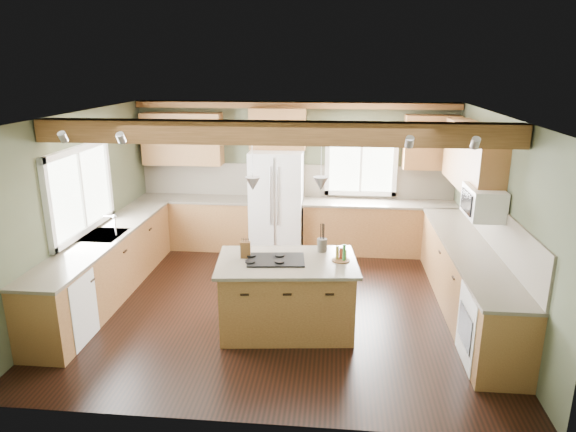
# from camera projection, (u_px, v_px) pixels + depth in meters

# --- Properties ---
(floor) EXTENTS (5.60, 5.60, 0.00)m
(floor) POSITION_uv_depth(u_px,v_px,m) (281.00, 304.00, 7.17)
(floor) COLOR black
(floor) RESTS_ON ground
(ceiling) EXTENTS (5.60, 5.60, 0.00)m
(ceiling) POSITION_uv_depth(u_px,v_px,m) (280.00, 115.00, 6.43)
(ceiling) COLOR silver
(ceiling) RESTS_ON wall_back
(wall_back) EXTENTS (5.60, 0.00, 5.60)m
(wall_back) POSITION_uv_depth(u_px,v_px,m) (296.00, 175.00, 9.19)
(wall_back) COLOR #424833
(wall_back) RESTS_ON ground
(wall_left) EXTENTS (0.00, 5.00, 5.00)m
(wall_left) POSITION_uv_depth(u_px,v_px,m) (79.00, 209.00, 7.06)
(wall_left) COLOR #424833
(wall_left) RESTS_ON ground
(wall_right) EXTENTS (0.00, 5.00, 5.00)m
(wall_right) POSITION_uv_depth(u_px,v_px,m) (498.00, 221.00, 6.54)
(wall_right) COLOR #424833
(wall_right) RESTS_ON ground
(ceiling_beam) EXTENTS (5.55, 0.26, 0.26)m
(ceiling_beam) POSITION_uv_depth(u_px,v_px,m) (273.00, 133.00, 5.82)
(ceiling_beam) COLOR #4C2E15
(ceiling_beam) RESTS_ON ceiling
(soffit_trim) EXTENTS (5.55, 0.20, 0.10)m
(soffit_trim) POSITION_uv_depth(u_px,v_px,m) (296.00, 105.00, 8.74)
(soffit_trim) COLOR #4C2E15
(soffit_trim) RESTS_ON ceiling
(backsplash_back) EXTENTS (5.58, 0.03, 0.58)m
(backsplash_back) POSITION_uv_depth(u_px,v_px,m) (296.00, 180.00, 9.20)
(backsplash_back) COLOR brown
(backsplash_back) RESTS_ON wall_back
(backsplash_right) EXTENTS (0.03, 3.70, 0.58)m
(backsplash_right) POSITION_uv_depth(u_px,v_px,m) (495.00, 226.00, 6.62)
(backsplash_right) COLOR brown
(backsplash_right) RESTS_ON wall_right
(base_cab_back_left) EXTENTS (2.02, 0.60, 0.88)m
(base_cab_back_left) POSITION_uv_depth(u_px,v_px,m) (196.00, 223.00, 9.31)
(base_cab_back_left) COLOR brown
(base_cab_back_left) RESTS_ON floor
(counter_back_left) EXTENTS (2.06, 0.64, 0.04)m
(counter_back_left) POSITION_uv_depth(u_px,v_px,m) (195.00, 199.00, 9.18)
(counter_back_left) COLOR #4B4237
(counter_back_left) RESTS_ON base_cab_back_left
(base_cab_back_right) EXTENTS (2.62, 0.60, 0.88)m
(base_cab_back_right) POSITION_uv_depth(u_px,v_px,m) (379.00, 229.00, 9.01)
(base_cab_back_right) COLOR brown
(base_cab_back_right) RESTS_ON floor
(counter_back_right) EXTENTS (2.66, 0.64, 0.04)m
(counter_back_right) POSITION_uv_depth(u_px,v_px,m) (380.00, 203.00, 8.88)
(counter_back_right) COLOR #4B4237
(counter_back_right) RESTS_ON base_cab_back_right
(base_cab_left) EXTENTS (0.60, 3.70, 0.88)m
(base_cab_left) POSITION_uv_depth(u_px,v_px,m) (107.00, 266.00, 7.33)
(base_cab_left) COLOR brown
(base_cab_left) RESTS_ON floor
(counter_left) EXTENTS (0.64, 3.74, 0.04)m
(counter_left) POSITION_uv_depth(u_px,v_px,m) (104.00, 236.00, 7.19)
(counter_left) COLOR #4B4237
(counter_left) RESTS_ON base_cab_left
(base_cab_right) EXTENTS (0.60, 3.70, 0.88)m
(base_cab_right) POSITION_uv_depth(u_px,v_px,m) (466.00, 280.00, 6.87)
(base_cab_right) COLOR brown
(base_cab_right) RESTS_ON floor
(counter_right) EXTENTS (0.64, 3.74, 0.04)m
(counter_right) POSITION_uv_depth(u_px,v_px,m) (470.00, 248.00, 6.73)
(counter_right) COLOR #4B4237
(counter_right) RESTS_ON base_cab_right
(upper_cab_back_left) EXTENTS (1.40, 0.35, 0.90)m
(upper_cab_back_left) POSITION_uv_depth(u_px,v_px,m) (182.00, 139.00, 9.02)
(upper_cab_back_left) COLOR brown
(upper_cab_back_left) RESTS_ON wall_back
(upper_cab_over_fridge) EXTENTS (0.96, 0.35, 0.70)m
(upper_cab_over_fridge) POSITION_uv_depth(u_px,v_px,m) (278.00, 129.00, 8.80)
(upper_cab_over_fridge) COLOR brown
(upper_cab_over_fridge) RESTS_ON wall_back
(upper_cab_right) EXTENTS (0.35, 2.20, 0.90)m
(upper_cab_right) POSITION_uv_depth(u_px,v_px,m) (472.00, 158.00, 7.23)
(upper_cab_right) COLOR brown
(upper_cab_right) RESTS_ON wall_right
(upper_cab_back_corner) EXTENTS (0.90, 0.35, 0.90)m
(upper_cab_back_corner) POSITION_uv_depth(u_px,v_px,m) (431.00, 142.00, 8.62)
(upper_cab_back_corner) COLOR brown
(upper_cab_back_corner) RESTS_ON wall_back
(window_left) EXTENTS (0.04, 1.60, 1.05)m
(window_left) POSITION_uv_depth(u_px,v_px,m) (80.00, 191.00, 7.03)
(window_left) COLOR white
(window_left) RESTS_ON wall_left
(window_back) EXTENTS (1.10, 0.04, 1.00)m
(window_back) POSITION_uv_depth(u_px,v_px,m) (361.00, 163.00, 8.99)
(window_back) COLOR white
(window_back) RESTS_ON wall_back
(sink) EXTENTS (0.50, 0.65, 0.03)m
(sink) POSITION_uv_depth(u_px,v_px,m) (104.00, 236.00, 7.19)
(sink) COLOR #262628
(sink) RESTS_ON counter_left
(faucet) EXTENTS (0.02, 0.02, 0.28)m
(faucet) POSITION_uv_depth(u_px,v_px,m) (115.00, 226.00, 7.13)
(faucet) COLOR #B2B2B7
(faucet) RESTS_ON sink
(dishwasher) EXTENTS (0.60, 0.60, 0.84)m
(dishwasher) POSITION_uv_depth(u_px,v_px,m) (61.00, 309.00, 6.09)
(dishwasher) COLOR white
(dishwasher) RESTS_ON floor
(oven) EXTENTS (0.60, 0.72, 0.84)m
(oven) POSITION_uv_depth(u_px,v_px,m) (493.00, 329.00, 5.63)
(oven) COLOR white
(oven) RESTS_ON floor
(microwave) EXTENTS (0.40, 0.70, 0.38)m
(microwave) POSITION_uv_depth(u_px,v_px,m) (484.00, 202.00, 6.45)
(microwave) COLOR white
(microwave) RESTS_ON wall_right
(pendant_left) EXTENTS (0.18, 0.18, 0.16)m
(pendant_left) POSITION_uv_depth(u_px,v_px,m) (253.00, 184.00, 5.97)
(pendant_left) COLOR #B2B2B7
(pendant_left) RESTS_ON ceiling
(pendant_right) EXTENTS (0.18, 0.18, 0.16)m
(pendant_right) POSITION_uv_depth(u_px,v_px,m) (321.00, 184.00, 5.98)
(pendant_right) COLOR #B2B2B7
(pendant_right) RESTS_ON ceiling
(refrigerator) EXTENTS (0.90, 0.74, 1.80)m
(refrigerator) POSITION_uv_depth(u_px,v_px,m) (277.00, 202.00, 8.97)
(refrigerator) COLOR silver
(refrigerator) RESTS_ON floor
(island) EXTENTS (1.68, 1.13, 0.88)m
(island) POSITION_uv_depth(u_px,v_px,m) (287.00, 296.00, 6.38)
(island) COLOR brown
(island) RESTS_ON floor
(island_top) EXTENTS (1.80, 1.25, 0.04)m
(island_top) POSITION_uv_depth(u_px,v_px,m) (287.00, 262.00, 6.25)
(island_top) COLOR #4B4237
(island_top) RESTS_ON island
(cooktop) EXTENTS (0.73, 0.53, 0.02)m
(cooktop) POSITION_uv_depth(u_px,v_px,m) (276.00, 260.00, 6.24)
(cooktop) COLOR black
(cooktop) RESTS_ON island_top
(knife_block) EXTENTS (0.13, 0.10, 0.20)m
(knife_block) POSITION_uv_depth(u_px,v_px,m) (246.00, 249.00, 6.32)
(knife_block) COLOR brown
(knife_block) RESTS_ON island_top
(utensil_crock) EXTENTS (0.16, 0.16, 0.17)m
(utensil_crock) POSITION_uv_depth(u_px,v_px,m) (322.00, 245.00, 6.53)
(utensil_crock) COLOR #433A36
(utensil_crock) RESTS_ON island_top
(bottle_tray) EXTENTS (0.24, 0.24, 0.20)m
(bottle_tray) POSITION_uv_depth(u_px,v_px,m) (341.00, 253.00, 6.21)
(bottle_tray) COLOR brown
(bottle_tray) RESTS_ON island_top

